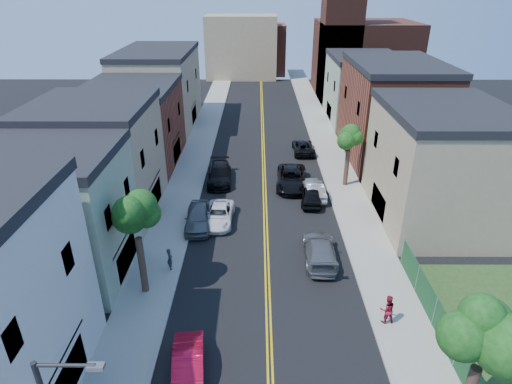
{
  "coord_description": "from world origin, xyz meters",
  "views": [
    {
      "loc": [
        -0.67,
        -7.87,
        18.14
      ],
      "look_at": [
        -0.8,
        24.55,
        2.0
      ],
      "focal_mm": 29.96,
      "sensor_mm": 36.0,
      "label": 1
    }
  ],
  "objects_px": {
    "grey_car_left": "(198,217)",
    "pedestrian_left": "(170,259)",
    "black_car_left": "(219,174)",
    "silver_car_right": "(313,189)",
    "white_pickup": "(219,215)",
    "black_car_right": "(311,195)",
    "grey_car_right": "(320,250)",
    "black_suv_lane": "(291,178)",
    "dark_car_right_far": "(303,147)",
    "pedestrian_right": "(387,309)",
    "red_sedan": "(188,368)"
  },
  "relations": [
    {
      "from": "black_car_left",
      "to": "grey_car_left",
      "type": "bearing_deg",
      "value": -99.65
    },
    {
      "from": "white_pickup",
      "to": "black_car_right",
      "type": "xyz_separation_m",
      "value": [
        8.05,
        3.58,
        0.09
      ]
    },
    {
      "from": "black_suv_lane",
      "to": "pedestrian_right",
      "type": "height_order",
      "value": "pedestrian_right"
    },
    {
      "from": "dark_car_right_far",
      "to": "silver_car_right",
      "type": "bearing_deg",
      "value": 88.31
    },
    {
      "from": "white_pickup",
      "to": "pedestrian_left",
      "type": "bearing_deg",
      "value": -110.63
    },
    {
      "from": "red_sedan",
      "to": "grey_car_right",
      "type": "distance_m",
      "value": 13.01
    },
    {
      "from": "white_pickup",
      "to": "pedestrian_right",
      "type": "bearing_deg",
      "value": -44.93
    },
    {
      "from": "black_car_left",
      "to": "black_suv_lane",
      "type": "relative_size",
      "value": 0.93
    },
    {
      "from": "red_sedan",
      "to": "dark_car_right_far",
      "type": "relative_size",
      "value": 0.88
    },
    {
      "from": "grey_car_left",
      "to": "black_suv_lane",
      "type": "height_order",
      "value": "grey_car_left"
    },
    {
      "from": "black_suv_lane",
      "to": "grey_car_left",
      "type": "bearing_deg",
      "value": -132.66
    },
    {
      "from": "grey_car_left",
      "to": "pedestrian_right",
      "type": "relative_size",
      "value": 2.7
    },
    {
      "from": "grey_car_left",
      "to": "pedestrian_left",
      "type": "xyz_separation_m",
      "value": [
        -1.2,
        -5.91,
        0.1
      ]
    },
    {
      "from": "white_pickup",
      "to": "pedestrian_left",
      "type": "relative_size",
      "value": 3.07
    },
    {
      "from": "silver_car_right",
      "to": "pedestrian_right",
      "type": "height_order",
      "value": "pedestrian_right"
    },
    {
      "from": "white_pickup",
      "to": "grey_car_left",
      "type": "relative_size",
      "value": 0.98
    },
    {
      "from": "grey_car_right",
      "to": "black_suv_lane",
      "type": "distance_m",
      "value": 12.32
    },
    {
      "from": "red_sedan",
      "to": "silver_car_right",
      "type": "distance_m",
      "value": 22.06
    },
    {
      "from": "white_pickup",
      "to": "grey_car_right",
      "type": "bearing_deg",
      "value": -32.01
    },
    {
      "from": "silver_car_right",
      "to": "dark_car_right_far",
      "type": "distance_m",
      "value": 11.36
    },
    {
      "from": "silver_car_right",
      "to": "white_pickup",
      "type": "bearing_deg",
      "value": 24.06
    },
    {
      "from": "white_pickup",
      "to": "black_car_right",
      "type": "distance_m",
      "value": 8.81
    },
    {
      "from": "grey_car_left",
      "to": "black_car_right",
      "type": "relative_size",
      "value": 1.11
    },
    {
      "from": "grey_car_left",
      "to": "pedestrian_right",
      "type": "bearing_deg",
      "value": -44.69
    },
    {
      "from": "black_suv_lane",
      "to": "pedestrian_right",
      "type": "xyz_separation_m",
      "value": [
        4.22,
        -18.68,
        0.23
      ]
    },
    {
      "from": "red_sedan",
      "to": "pedestrian_left",
      "type": "bearing_deg",
      "value": 99.11
    },
    {
      "from": "black_car_right",
      "to": "pedestrian_right",
      "type": "xyz_separation_m",
      "value": [
        2.65,
        -15.3,
        0.31
      ]
    },
    {
      "from": "grey_car_right",
      "to": "silver_car_right",
      "type": "bearing_deg",
      "value": -91.4
    },
    {
      "from": "grey_car_left",
      "to": "black_car_left",
      "type": "bearing_deg",
      "value": 80.39
    },
    {
      "from": "grey_car_left",
      "to": "pedestrian_left",
      "type": "height_order",
      "value": "pedestrian_left"
    },
    {
      "from": "black_suv_lane",
      "to": "grey_car_right",
      "type": "bearing_deg",
      "value": -80.47
    },
    {
      "from": "pedestrian_left",
      "to": "dark_car_right_far",
      "type": "bearing_deg",
      "value": -46.35
    },
    {
      "from": "silver_car_right",
      "to": "grey_car_left",
      "type": "bearing_deg",
      "value": 23.0
    },
    {
      "from": "silver_car_right",
      "to": "pedestrian_right",
      "type": "distance_m",
      "value": 16.61
    },
    {
      "from": "black_car_left",
      "to": "dark_car_right_far",
      "type": "xyz_separation_m",
      "value": [
        9.14,
        8.13,
        -0.13
      ]
    },
    {
      "from": "grey_car_left",
      "to": "silver_car_right",
      "type": "relative_size",
      "value": 1.06
    },
    {
      "from": "white_pickup",
      "to": "grey_car_right",
      "type": "relative_size",
      "value": 0.89
    },
    {
      "from": "black_car_left",
      "to": "black_suv_lane",
      "type": "distance_m",
      "value": 7.18
    },
    {
      "from": "black_car_left",
      "to": "silver_car_right",
      "type": "distance_m",
      "value": 9.49
    },
    {
      "from": "black_car_left",
      "to": "pedestrian_left",
      "type": "xyz_separation_m",
      "value": [
        -2.21,
        -14.54,
        0.12
      ]
    },
    {
      "from": "grey_car_left",
      "to": "grey_car_right",
      "type": "height_order",
      "value": "grey_car_left"
    },
    {
      "from": "grey_car_left",
      "to": "pedestrian_right",
      "type": "height_order",
      "value": "pedestrian_right"
    },
    {
      "from": "white_pickup",
      "to": "pedestrian_right",
      "type": "height_order",
      "value": "pedestrian_right"
    },
    {
      "from": "black_car_right",
      "to": "black_suv_lane",
      "type": "bearing_deg",
      "value": -59.79
    },
    {
      "from": "grey_car_left",
      "to": "black_suv_lane",
      "type": "bearing_deg",
      "value": 40.37
    },
    {
      "from": "grey_car_right",
      "to": "black_car_right",
      "type": "relative_size",
      "value": 1.21
    },
    {
      "from": "grey_car_left",
      "to": "grey_car_right",
      "type": "bearing_deg",
      "value": -29.27
    },
    {
      "from": "dark_car_right_far",
      "to": "black_suv_lane",
      "type": "height_order",
      "value": "black_suv_lane"
    },
    {
      "from": "silver_car_right",
      "to": "pedestrian_left",
      "type": "relative_size",
      "value": 2.97
    },
    {
      "from": "pedestrian_right",
      "to": "grey_car_right",
      "type": "bearing_deg",
      "value": -68.41
    }
  ]
}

